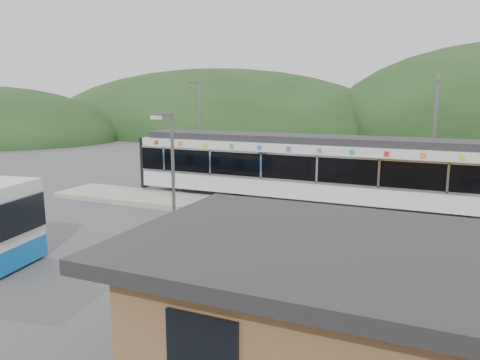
% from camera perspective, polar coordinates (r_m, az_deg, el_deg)
% --- Properties ---
extents(ground, '(120.00, 120.00, 0.00)m').
position_cam_1_polar(ground, '(20.53, 1.03, -6.35)').
color(ground, '#4C4C4F').
rests_on(ground, ground).
extents(hills, '(146.00, 149.00, 26.00)m').
position_cam_1_polar(hills, '(24.17, 19.81, -4.39)').
color(hills, '#1E3D19').
rests_on(hills, ground).
extents(platform, '(26.00, 3.20, 0.30)m').
position_cam_1_polar(platform, '(23.45, 4.18, -3.85)').
color(platform, '#9E9E99').
rests_on(platform, ground).
extents(yellow_line, '(26.00, 0.10, 0.01)m').
position_cam_1_polar(yellow_line, '(22.23, 3.05, -4.23)').
color(yellow_line, yellow).
rests_on(yellow_line, platform).
extents(train, '(20.44, 3.01, 3.74)m').
position_cam_1_polar(train, '(25.21, 9.15, 1.50)').
color(train, black).
rests_on(train, ground).
extents(catenary_mast_west, '(0.18, 1.80, 7.00)m').
position_cam_1_polar(catenary_mast_west, '(30.50, -4.83, 6.13)').
color(catenary_mast_west, slate).
rests_on(catenary_mast_west, ground).
extents(catenary_mast_east, '(0.18, 1.80, 7.00)m').
position_cam_1_polar(catenary_mast_east, '(26.77, 22.58, 4.76)').
color(catenary_mast_east, slate).
rests_on(catenary_mast_east, ground).
extents(station_shelter, '(9.20, 6.20, 3.00)m').
position_cam_1_polar(station_shelter, '(10.23, 12.81, -15.19)').
color(station_shelter, brown).
rests_on(station_shelter, ground).
extents(lamp_post, '(0.37, 0.97, 5.33)m').
position_cam_1_polar(lamp_post, '(16.57, -8.38, 0.83)').
color(lamp_post, slate).
rests_on(lamp_post, ground).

